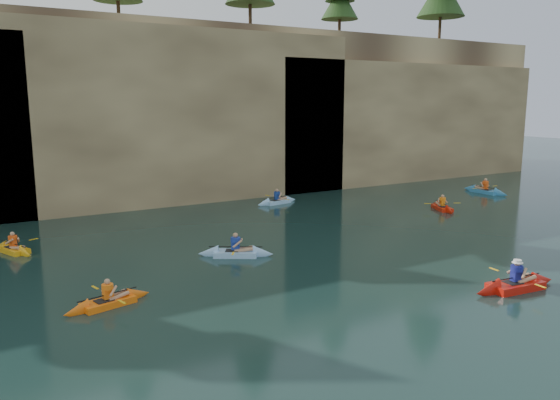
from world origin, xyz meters
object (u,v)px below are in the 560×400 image
main_kayaker (516,285)px  kayaker_red_far (442,207)px  kayaker_orange (108,302)px  kayaker_ltblue_near (236,253)px

main_kayaker → kayaker_red_far: 14.33m
main_kayaker → kayaker_orange: 13.97m
kayaker_ltblue_near → kayaker_orange: bearing=-121.8°
main_kayaker → kayaker_ltblue_near: 11.03m
kayaker_ltblue_near → kayaker_red_far: kayaker_ltblue_near is taller
kayaker_orange → main_kayaker: bearing=-37.7°
kayaker_ltblue_near → main_kayaker: bearing=-21.3°
main_kayaker → kayaker_orange: (-12.73, 5.74, -0.04)m
kayaker_ltblue_near → kayaker_red_far: (15.27, 2.66, -0.02)m
kayaker_orange → kayaker_red_far: (21.35, 5.70, 0.00)m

